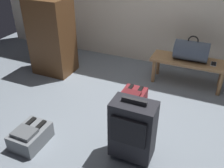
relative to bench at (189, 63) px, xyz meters
The scene contains 8 objects.
ground_plane 1.20m from the bench, 114.15° to the right, with size 6.60×6.60×0.00m, color slate.
bench is the anchor object (origin of this frame).
duffel_bag_slate 0.19m from the bench, ahead, with size 0.44×0.26×0.34m.
cell_phone 0.32m from the bench, ahead, with size 0.07×0.14×0.01m.
suitcase_upright_charcoal 1.61m from the bench, 98.60° to the right, with size 0.39×0.25×0.65m.
backpack_maroon 0.97m from the bench, 123.09° to the right, with size 0.28×0.38×0.21m.
backpack_grey 2.20m from the bench, 123.68° to the right, with size 0.28×0.38×0.21m.
side_cabinet 1.97m from the bench, 168.00° to the right, with size 0.56×0.44×1.10m.
Camera 1 is at (0.73, -2.11, 1.77)m, focal length 39.35 mm.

